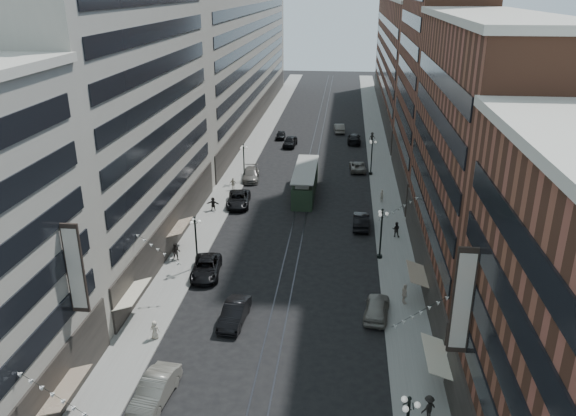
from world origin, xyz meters
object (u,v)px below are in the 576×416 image
at_px(car_1, 155,390).
at_px(car_2, 206,268).
at_px(lamppost_se_mid, 372,155).
at_px(car_11, 358,166).
at_px(pedestrian_2, 176,252).
at_px(pedestrian_7, 396,229).
at_px(car_4, 377,308).
at_px(pedestrian_9, 372,137).
at_px(streetcar, 305,182).
at_px(pedestrian_3, 429,407).
at_px(pedestrian_6, 233,184).
at_px(car_12, 354,138).
at_px(car_5, 234,313).
at_px(lamppost_sw_mid, 244,161).
at_px(lamppost_sw_far, 196,241).
at_px(car_13, 290,142).
at_px(car_10, 361,221).
at_px(pedestrian_1, 155,330).
at_px(car_7, 239,199).
at_px(pedestrian_5, 213,204).
at_px(car_14, 339,128).
at_px(car_8, 251,174).
at_px(pedestrian_4, 405,294).
at_px(lamppost_se_far, 381,232).
at_px(car_9, 281,135).

distance_m(car_1, car_2, 18.05).
bearing_deg(lamppost_se_mid, car_11, 133.91).
distance_m(pedestrian_2, pedestrian_7, 24.49).
height_order(car_4, pedestrian_9, pedestrian_9).
bearing_deg(lamppost_se_mid, streetcar, -135.01).
xyz_separation_m(pedestrian_3, pedestrian_9, (-1.20, 70.04, 0.04)).
height_order(streetcar, pedestrian_6, streetcar).
height_order(car_1, car_12, car_1).
bearing_deg(pedestrian_6, car_2, 88.90).
bearing_deg(car_5, lamppost_sw_mid, 102.69).
bearing_deg(lamppost_sw_far, car_13, 84.28).
bearing_deg(car_12, car_11, 91.32).
distance_m(streetcar, car_13, 24.53).
height_order(lamppost_sw_far, car_12, lamppost_sw_far).
xyz_separation_m(lamppost_sw_mid, pedestrian_7, (20.47, -17.43, -2.06)).
relative_size(streetcar, car_4, 2.65).
relative_size(car_10, car_12, 0.89).
height_order(pedestrian_1, car_7, pedestrian_1).
bearing_deg(car_11, pedestrian_5, 42.00).
bearing_deg(car_14, lamppost_se_mid, 96.01).
relative_size(lamppost_sw_mid, pedestrian_7, 3.11).
xyz_separation_m(car_1, pedestrian_1, (-2.32, 6.95, 0.05)).
distance_m(car_2, car_8, 29.32).
xyz_separation_m(lamppost_se_mid, car_7, (-17.50, -14.36, -2.25)).
height_order(lamppost_sw_far, car_5, lamppost_sw_far).
relative_size(lamppost_sw_far, car_5, 1.06).
xyz_separation_m(lamppost_sw_mid, pedestrian_5, (-1.93, -11.68, -2.09)).
height_order(car_1, car_13, car_13).
bearing_deg(car_13, pedestrian_4, -68.88).
distance_m(pedestrian_2, pedestrian_3, 30.80).
xyz_separation_m(pedestrian_1, pedestrian_3, (20.74, -6.88, 0.08)).
xyz_separation_m(car_5, pedestrian_7, (14.90, 18.78, 0.18)).
xyz_separation_m(lamppost_se_far, car_8, (-17.60, 23.99, -2.27)).
bearing_deg(car_10, lamppost_se_far, 104.04).
height_order(car_10, pedestrian_9, pedestrian_9).
relative_size(car_2, pedestrian_3, 3.35).
bearing_deg(pedestrian_1, car_5, -151.21).
height_order(car_9, pedestrian_6, pedestrian_6).
bearing_deg(car_10, car_11, -88.12).
relative_size(car_8, car_12, 0.98).
xyz_separation_m(lamppost_sw_far, car_8, (0.80, 27.99, -2.27)).
distance_m(lamppost_sw_mid, pedestrian_5, 12.02).
bearing_deg(pedestrian_4, car_11, -7.20).
relative_size(lamppost_sw_far, car_13, 1.06).
xyz_separation_m(car_1, pedestrian_4, (18.12, 14.41, 0.23)).
distance_m(car_1, pedestrian_6, 42.64).
distance_m(pedestrian_3, pedestrian_7, 28.85).
height_order(pedestrian_4, car_14, pedestrian_4).
distance_m(pedestrian_4, car_14, 63.42).
bearing_deg(car_8, pedestrian_2, -103.75).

